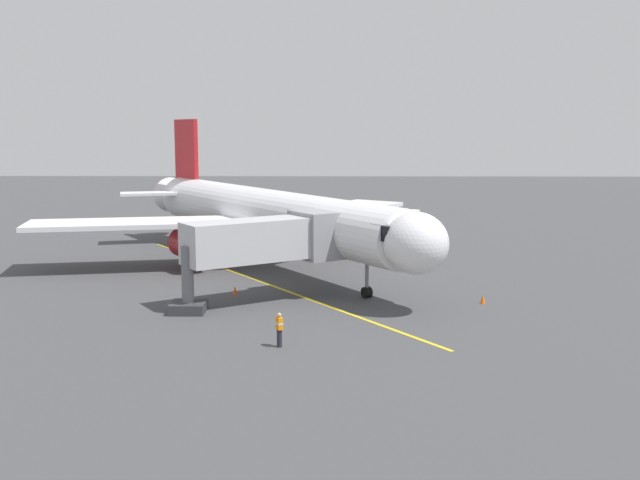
% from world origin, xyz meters
% --- Properties ---
extents(ground_plane, '(220.00, 220.00, 0.00)m').
position_xyz_m(ground_plane, '(0.00, 0.00, 0.00)').
color(ground_plane, '#424244').
extents(apron_lead_in_line, '(22.25, 33.51, 0.01)m').
position_xyz_m(apron_lead_in_line, '(1.53, 8.84, 0.01)').
color(apron_lead_in_line, yellow).
rests_on(apron_lead_in_line, ground).
extents(airplane, '(30.68, 35.55, 11.50)m').
position_xyz_m(airplane, '(1.69, 2.60, 4.00)').
color(airplane, white).
rests_on(airplane, ground).
extents(jet_bridge, '(10.56, 8.15, 5.40)m').
position_xyz_m(jet_bridge, '(-0.05, 14.97, 3.76)').
color(jet_bridge, '#B7B7BC').
rests_on(jet_bridge, ground).
extents(ground_crew_marshaller, '(0.41, 0.47, 1.71)m').
position_xyz_m(ground_crew_marshaller, '(-1.14, 24.91, 0.89)').
color(ground_crew_marshaller, '#23232D').
rests_on(ground_crew_marshaller, ground).
extents(box_truck_near_nose, '(4.96, 3.97, 2.62)m').
position_xyz_m(box_truck_near_nose, '(-10.82, -13.53, 1.39)').
color(box_truck_near_nose, yellow).
rests_on(box_truck_near_nose, ground).
extents(safety_cone_nose_left, '(0.32, 0.32, 0.55)m').
position_xyz_m(safety_cone_nose_left, '(2.56, 13.30, 0.28)').
color(safety_cone_nose_left, '#F2590F').
rests_on(safety_cone_nose_left, ground).
extents(safety_cone_nose_right, '(0.32, 0.32, 0.55)m').
position_xyz_m(safety_cone_nose_right, '(-12.94, 15.56, 0.28)').
color(safety_cone_nose_right, '#F2590F').
rests_on(safety_cone_nose_right, ground).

